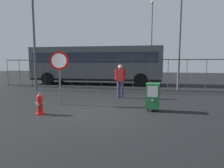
{
  "coord_description": "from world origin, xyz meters",
  "views": [
    {
      "loc": [
        2.23,
        -6.32,
        1.77
      ],
      "look_at": [
        0.3,
        1.2,
        0.9
      ],
      "focal_mm": 30.67,
      "sensor_mm": 36.0,
      "label": 1
    }
  ],
  "objects": [
    {
      "name": "newspaper_box_primary",
      "position": [
        1.96,
        0.72,
        0.57
      ],
      "size": [
        0.48,
        0.42,
        1.02
      ],
      "color": "black",
      "rests_on": "ground_plane"
    },
    {
      "name": "street_light_near_left",
      "position": [
        3.31,
        6.6,
        3.82
      ],
      "size": [
        0.32,
        0.32,
        6.53
      ],
      "color": "#4C4F54",
      "rests_on": "ground_plane"
    },
    {
      "name": "ground_plane",
      "position": [
        0.0,
        0.0,
        0.0
      ],
      "size": [
        60.0,
        60.0,
        0.0
      ],
      "primitive_type": "plane",
      "color": "black"
    },
    {
      "name": "pedestrian",
      "position": [
        0.27,
        2.98,
        0.95
      ],
      "size": [
        0.55,
        0.22,
        1.67
      ],
      "color": "#382D51",
      "rests_on": "ground_plane"
    },
    {
      "name": "fence_barrier",
      "position": [
        0.0,
        5.71,
        1.02
      ],
      "size": [
        18.03,
        0.04,
        2.0
      ],
      "color": "#2D2D33",
      "rests_on": "ground_plane"
    },
    {
      "name": "fire_hydrant",
      "position": [
        -1.76,
        -0.72,
        0.35
      ],
      "size": [
        0.33,
        0.32,
        0.75
      ],
      "color": "red",
      "rests_on": "ground_plane"
    },
    {
      "name": "street_light_near_right",
      "position": [
        -5.58,
        4.35,
        4.22
      ],
      "size": [
        0.32,
        0.32,
        7.31
      ],
      "color": "#4C4F54",
      "rests_on": "ground_plane"
    },
    {
      "name": "stop_sign",
      "position": [
        -1.87,
        0.85,
        1.6
      ],
      "size": [
        0.71,
        0.31,
        2.23
      ],
      "color": "#4C4F54",
      "rests_on": "ground_plane"
    },
    {
      "name": "street_light_far_left",
      "position": [
        1.13,
        15.33,
        4.76
      ],
      "size": [
        0.32,
        0.32,
        8.35
      ],
      "color": "#4C4F54",
      "rests_on": "ground_plane"
    },
    {
      "name": "bus_near",
      "position": [
        -2.98,
        8.71,
        1.71
      ],
      "size": [
        10.67,
        3.47,
        3.0
      ],
      "rotation": [
        0.0,
        0.0,
        0.08
      ],
      "color": "#4C5156",
      "rests_on": "ground_plane"
    }
  ]
}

